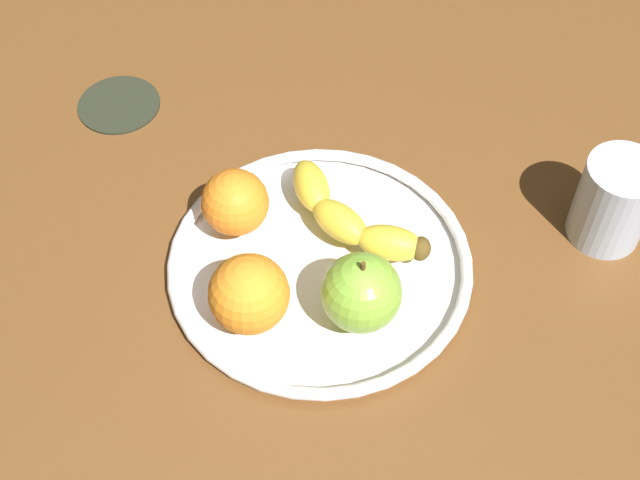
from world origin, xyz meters
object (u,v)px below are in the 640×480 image
banana (350,218)px  ambient_coaster (119,104)px  orange_front_right (249,294)px  ambient_mug (616,202)px  orange_front_left (235,202)px  fruit_bowl (320,264)px  apple (361,293)px

banana → ambient_coaster: bearing=-173.3°
orange_front_right → ambient_mug: bearing=38.6°
orange_front_left → ambient_coaster: bearing=149.2°
orange_front_left → ambient_coaster: 24.09cm
fruit_bowl → banana: (1.40, 4.49, 2.58)cm
orange_front_right → ambient_coaster: 34.11cm
apple → ambient_coaster: size_ratio=0.87×
orange_front_left → banana: bearing=17.6°
fruit_bowl → orange_front_left: size_ratio=4.49×
ambient_mug → fruit_bowl: bearing=-149.8°
banana → ambient_mug: bearing=45.6°
apple → orange_front_right: size_ratio=1.11×
apple → fruit_bowl: bearing=140.8°
banana → apple: size_ratio=2.09×
fruit_bowl → ambient_coaster: size_ratio=3.18×
banana → ambient_coaster: (-30.88, 8.72, -3.20)cm
orange_front_right → apple: bearing=21.8°
ambient_mug → ambient_coaster: 54.83cm
apple → orange_front_left: bearing=158.8°
orange_front_right → ambient_coaster: (-25.92, 21.55, -5.17)cm
orange_front_left → orange_front_right: (5.64, -9.47, 0.37)cm
fruit_bowl → orange_front_right: (-3.55, -8.34, 4.55)cm
apple → ambient_coaster: (-35.17, 17.86, -5.17)cm
orange_front_right → ambient_coaster: orange_front_right is taller
apple → ambient_mug: 27.40cm
ambient_mug → orange_front_left: bearing=-158.6°
banana → orange_front_left: bearing=-139.9°
fruit_bowl → apple: (5.70, -4.65, 4.55)cm
fruit_bowl → orange_front_right: size_ratio=4.03×
banana → orange_front_right: size_ratio=2.31×
apple → banana: bearing=115.2°
fruit_bowl → orange_front_left: 10.16cm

